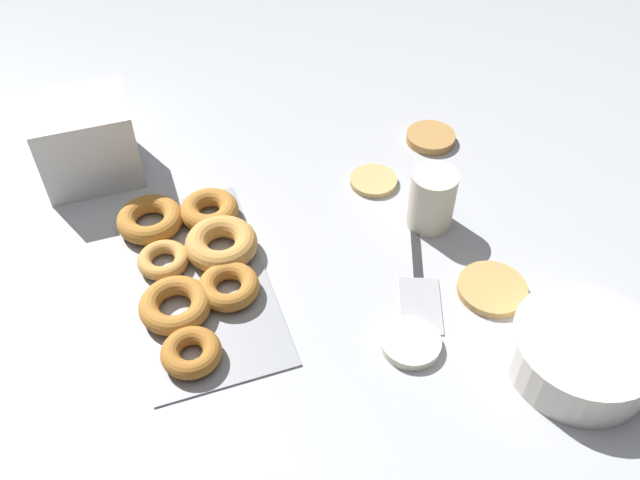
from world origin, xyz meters
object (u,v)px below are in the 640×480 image
(pancake_3, at_px, (411,343))
(donut_tray, at_px, (194,263))
(pancake_0, at_px, (492,289))
(batter_bowl, at_px, (582,352))
(spatula, at_px, (420,291))
(pancake_2, at_px, (431,138))
(paper_cup, at_px, (432,200))
(pancake_1, at_px, (373,181))
(container_stack, at_px, (86,140))

(pancake_3, relative_size, donut_tray, 0.22)
(pancake_0, distance_m, pancake_3, 0.16)
(batter_bowl, height_order, spatula, batter_bowl)
(pancake_2, distance_m, donut_tray, 0.51)
(pancake_0, bearing_deg, batter_bowl, 15.37)
(pancake_3, xyz_separation_m, donut_tray, (-0.24, -0.25, 0.01))
(pancake_3, distance_m, paper_cup, 0.26)
(spatula, bearing_deg, pancake_2, 173.51)
(pancake_1, height_order, batter_bowl, batter_bowl)
(donut_tray, bearing_deg, batter_bowl, 52.94)
(donut_tray, bearing_deg, pancake_3, 46.88)
(batter_bowl, xyz_separation_m, paper_cup, (-0.32, -0.07, 0.02))
(pancake_3, bearing_deg, spatula, 147.71)
(batter_bowl, bearing_deg, paper_cup, -168.09)
(batter_bowl, distance_m, container_stack, 0.85)
(donut_tray, bearing_deg, pancake_2, 110.21)
(pancake_0, height_order, donut_tray, donut_tray)
(donut_tray, xyz_separation_m, paper_cup, (0.02, 0.38, 0.03))
(pancake_0, height_order, pancake_2, pancake_2)
(paper_cup, relative_size, spatula, 0.44)
(batter_bowl, relative_size, spatula, 0.82)
(pancake_0, height_order, spatula, pancake_0)
(pancake_0, xyz_separation_m, batter_bowl, (0.15, 0.04, 0.03))
(container_stack, distance_m, paper_cup, 0.59)
(pancake_2, xyz_separation_m, donut_tray, (0.18, -0.48, 0.01))
(donut_tray, distance_m, paper_cup, 0.39)
(pancake_3, height_order, container_stack, container_stack)
(pancake_0, distance_m, container_stack, 0.71)
(container_stack, relative_size, spatula, 0.69)
(batter_bowl, height_order, paper_cup, paper_cup)
(paper_cup, distance_m, spatula, 0.16)
(pancake_2, xyz_separation_m, pancake_3, (0.42, -0.23, -0.00))
(pancake_0, xyz_separation_m, container_stack, (-0.48, -0.53, 0.06))
(pancake_1, distance_m, donut_tray, 0.35)
(pancake_1, relative_size, spatula, 0.36)
(pancake_1, relative_size, pancake_3, 0.98)
(pancake_2, bearing_deg, pancake_3, -28.90)
(pancake_0, bearing_deg, pancake_1, -165.73)
(pancake_2, bearing_deg, spatula, -27.99)
(pancake_1, height_order, container_stack, container_stack)
(pancake_0, relative_size, paper_cup, 1.02)
(pancake_1, bearing_deg, spatula, -6.55)
(pancake_0, relative_size, pancake_1, 1.25)
(pancake_3, bearing_deg, pancake_2, 151.10)
(paper_cup, bearing_deg, pancake_2, 153.58)
(donut_tray, distance_m, batter_bowl, 0.57)
(spatula, bearing_deg, donut_tray, -94.96)
(pancake_1, height_order, donut_tray, donut_tray)
(pancake_1, relative_size, batter_bowl, 0.43)
(batter_bowl, distance_m, spatula, 0.24)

